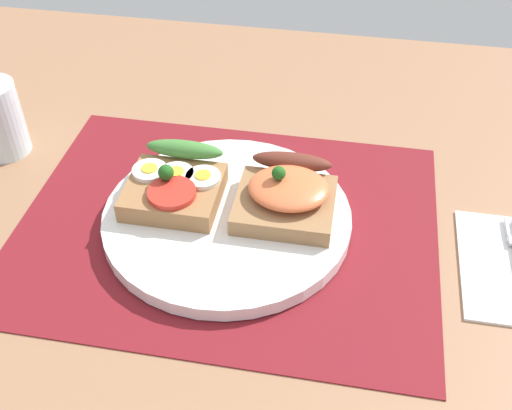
% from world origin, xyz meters
% --- Properties ---
extents(ground_plane, '(1.20, 0.90, 0.03)m').
position_xyz_m(ground_plane, '(0.00, 0.00, -0.02)').
color(ground_plane, '#986B4B').
extents(placemat, '(0.43, 0.34, 0.00)m').
position_xyz_m(placemat, '(0.00, 0.00, 0.00)').
color(placemat, maroon).
rests_on(placemat, ground_plane).
extents(plate, '(0.25, 0.25, 0.02)m').
position_xyz_m(plate, '(0.00, 0.00, 0.01)').
color(plate, white).
rests_on(plate, placemat).
extents(sandwich_egg_tomato, '(0.10, 0.10, 0.04)m').
position_xyz_m(sandwich_egg_tomato, '(-0.06, 0.02, 0.03)').
color(sandwich_egg_tomato, '#9A6B41').
rests_on(sandwich_egg_tomato, plate).
extents(sandwich_salmon, '(0.10, 0.10, 0.05)m').
position_xyz_m(sandwich_salmon, '(0.06, 0.02, 0.04)').
color(sandwich_salmon, '#996F47').
rests_on(sandwich_salmon, plate).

